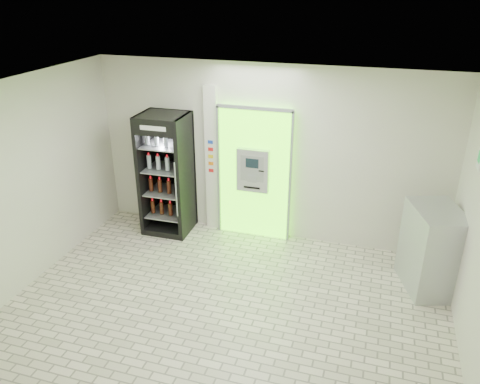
% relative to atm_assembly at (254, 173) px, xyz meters
% --- Properties ---
extents(ground, '(6.00, 6.00, 0.00)m').
position_rel_atm_assembly_xyz_m(ground, '(0.20, -2.41, -1.17)').
color(ground, beige).
rests_on(ground, ground).
extents(room_shell, '(6.00, 6.00, 6.00)m').
position_rel_atm_assembly_xyz_m(room_shell, '(0.20, -2.41, 0.67)').
color(room_shell, silver).
rests_on(room_shell, ground).
extents(atm_assembly, '(1.30, 0.24, 2.33)m').
position_rel_atm_assembly_xyz_m(atm_assembly, '(0.00, 0.00, 0.00)').
color(atm_assembly, '#58FF10').
rests_on(atm_assembly, ground).
extents(pillar, '(0.22, 0.11, 2.60)m').
position_rel_atm_assembly_xyz_m(pillar, '(-0.78, 0.04, 0.13)').
color(pillar, silver).
rests_on(pillar, ground).
extents(beverage_cooler, '(0.82, 0.77, 2.15)m').
position_rel_atm_assembly_xyz_m(beverage_cooler, '(-1.51, -0.27, -0.14)').
color(beverage_cooler, black).
rests_on(beverage_cooler, ground).
extents(steel_cabinet, '(0.91, 1.10, 1.26)m').
position_rel_atm_assembly_xyz_m(steel_cabinet, '(2.87, -0.80, -0.54)').
color(steel_cabinet, '#ACAFB3').
rests_on(steel_cabinet, ground).
extents(exit_sign, '(0.02, 0.22, 0.26)m').
position_rel_atm_assembly_xyz_m(exit_sign, '(3.19, -1.01, 0.95)').
color(exit_sign, white).
rests_on(exit_sign, room_shell).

